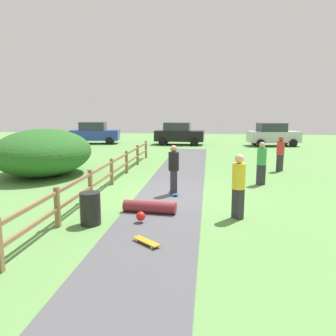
{
  "coord_description": "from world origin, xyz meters",
  "views": [
    {
      "loc": [
        1.38,
        -12.16,
        3.16
      ],
      "look_at": [
        -0.09,
        -0.08,
        1.0
      ],
      "focal_mm": 36.36,
      "sensor_mm": 36.0,
      "label": 1
    }
  ],
  "objects_px": {
    "skateboard_loose": "(146,241)",
    "bystander_yellow": "(239,183)",
    "trash_bin": "(90,209)",
    "parked_car_blue": "(95,133)",
    "bush_large": "(43,152)",
    "skater_fallen": "(149,207)",
    "skater_riding": "(174,167)",
    "bystander_red": "(280,152)",
    "bystander_green": "(262,161)",
    "parked_car_black": "(179,134)",
    "parked_car_silver": "(273,134)"
  },
  "relations": [
    {
      "from": "skater_riding",
      "to": "bystander_red",
      "type": "height_order",
      "value": "skater_riding"
    },
    {
      "from": "bush_large",
      "to": "bystander_red",
      "type": "bearing_deg",
      "value": 11.9
    },
    {
      "from": "bystander_yellow",
      "to": "bystander_green",
      "type": "bearing_deg",
      "value": 74.1
    },
    {
      "from": "skater_riding",
      "to": "bystander_green",
      "type": "height_order",
      "value": "skater_riding"
    },
    {
      "from": "bystander_yellow",
      "to": "parked_car_black",
      "type": "relative_size",
      "value": 0.44
    },
    {
      "from": "bystander_green",
      "to": "bystander_yellow",
      "type": "relative_size",
      "value": 0.95
    },
    {
      "from": "bystander_green",
      "to": "parked_car_blue",
      "type": "xyz_separation_m",
      "value": [
        -12.33,
        15.19,
        -0.03
      ]
    },
    {
      "from": "parked_car_blue",
      "to": "parked_car_silver",
      "type": "bearing_deg",
      "value": -0.01
    },
    {
      "from": "skater_riding",
      "to": "trash_bin",
      "type": "bearing_deg",
      "value": -118.86
    },
    {
      "from": "skater_fallen",
      "to": "bystander_red",
      "type": "distance_m",
      "value": 9.4
    },
    {
      "from": "skater_riding",
      "to": "skateboard_loose",
      "type": "relative_size",
      "value": 2.45
    },
    {
      "from": "parked_car_blue",
      "to": "skater_riding",
      "type": "bearing_deg",
      "value": -62.77
    },
    {
      "from": "trash_bin",
      "to": "skateboard_loose",
      "type": "height_order",
      "value": "trash_bin"
    },
    {
      "from": "bush_large",
      "to": "bystander_green",
      "type": "xyz_separation_m",
      "value": [
        9.91,
        -0.84,
        -0.11
      ]
    },
    {
      "from": "trash_bin",
      "to": "bystander_red",
      "type": "bearing_deg",
      "value": 52.65
    },
    {
      "from": "bush_large",
      "to": "parked_car_silver",
      "type": "relative_size",
      "value": 1.17
    },
    {
      "from": "bush_large",
      "to": "parked_car_black",
      "type": "bearing_deg",
      "value": 70.35
    },
    {
      "from": "skater_riding",
      "to": "skateboard_loose",
      "type": "distance_m",
      "value": 4.81
    },
    {
      "from": "bystander_yellow",
      "to": "parked_car_blue",
      "type": "relative_size",
      "value": 0.43
    },
    {
      "from": "bystander_red",
      "to": "parked_car_silver",
      "type": "distance_m",
      "value": 12.09
    },
    {
      "from": "skater_riding",
      "to": "bystander_red",
      "type": "relative_size",
      "value": 1.02
    },
    {
      "from": "skateboard_loose",
      "to": "bystander_yellow",
      "type": "bearing_deg",
      "value": 44.66
    },
    {
      "from": "skateboard_loose",
      "to": "parked_car_blue",
      "type": "xyz_separation_m",
      "value": [
        -8.76,
        22.01,
        0.87
      ]
    },
    {
      "from": "skateboard_loose",
      "to": "parked_car_black",
      "type": "height_order",
      "value": "parked_car_black"
    },
    {
      "from": "skater_riding",
      "to": "parked_car_black",
      "type": "distance_m",
      "value": 17.37
    },
    {
      "from": "trash_bin",
      "to": "bystander_yellow",
      "type": "distance_m",
      "value": 4.21
    },
    {
      "from": "bush_large",
      "to": "parked_car_blue",
      "type": "xyz_separation_m",
      "value": [
        -2.42,
        14.35,
        -0.14
      ]
    },
    {
      "from": "bush_large",
      "to": "skateboard_loose",
      "type": "bearing_deg",
      "value": -50.41
    },
    {
      "from": "bush_large",
      "to": "trash_bin",
      "type": "bearing_deg",
      "value": -54.71
    },
    {
      "from": "bystander_red",
      "to": "bystander_green",
      "type": "distance_m",
      "value": 3.51
    },
    {
      "from": "bystander_red",
      "to": "skateboard_loose",
      "type": "bearing_deg",
      "value": -116.26
    },
    {
      "from": "bush_large",
      "to": "skater_riding",
      "type": "xyz_separation_m",
      "value": [
        6.48,
        -2.96,
        -0.06
      ]
    },
    {
      "from": "skater_fallen",
      "to": "skateboard_loose",
      "type": "distance_m",
      "value": 2.37
    },
    {
      "from": "parked_car_blue",
      "to": "skater_fallen",
      "type": "bearing_deg",
      "value": -66.86
    },
    {
      "from": "skateboard_loose",
      "to": "bystander_yellow",
      "type": "relative_size",
      "value": 0.39
    },
    {
      "from": "skater_fallen",
      "to": "skateboard_loose",
      "type": "xyz_separation_m",
      "value": [
        0.35,
        -2.34,
        -0.11
      ]
    },
    {
      "from": "skater_riding",
      "to": "skateboard_loose",
      "type": "height_order",
      "value": "skater_riding"
    },
    {
      "from": "bystander_yellow",
      "to": "skater_fallen",
      "type": "bearing_deg",
      "value": 177.72
    },
    {
      "from": "skater_riding",
      "to": "parked_car_silver",
      "type": "height_order",
      "value": "parked_car_silver"
    },
    {
      "from": "bystander_red",
      "to": "bush_large",
      "type": "bearing_deg",
      "value": -168.1
    },
    {
      "from": "skater_fallen",
      "to": "bystander_yellow",
      "type": "xyz_separation_m",
      "value": [
        2.62,
        -0.1,
        0.85
      ]
    },
    {
      "from": "trash_bin",
      "to": "parked_car_blue",
      "type": "distance_m",
      "value": 21.94
    },
    {
      "from": "parked_car_silver",
      "to": "skater_riding",
      "type": "bearing_deg",
      "value": -110.8
    },
    {
      "from": "skateboard_loose",
      "to": "bystander_yellow",
      "type": "distance_m",
      "value": 3.32
    },
    {
      "from": "parked_car_silver",
      "to": "skater_fallen",
      "type": "bearing_deg",
      "value": -109.77
    },
    {
      "from": "bush_large",
      "to": "parked_car_blue",
      "type": "height_order",
      "value": "bush_large"
    },
    {
      "from": "parked_car_silver",
      "to": "parked_car_blue",
      "type": "distance_m",
      "value": 15.48
    },
    {
      "from": "parked_car_silver",
      "to": "skateboard_loose",
      "type": "bearing_deg",
      "value": -106.97
    },
    {
      "from": "skater_fallen",
      "to": "bush_large",
      "type": "bearing_deg",
      "value": 138.32
    },
    {
      "from": "bystander_red",
      "to": "bystander_yellow",
      "type": "height_order",
      "value": "bystander_yellow"
    }
  ]
}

